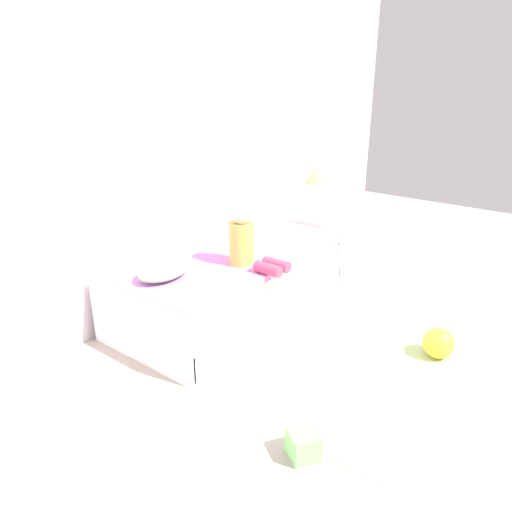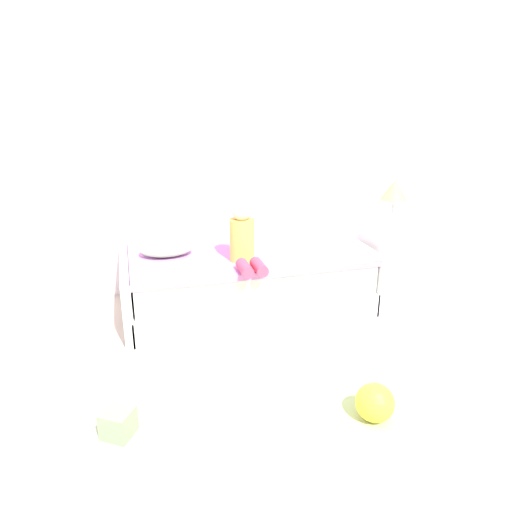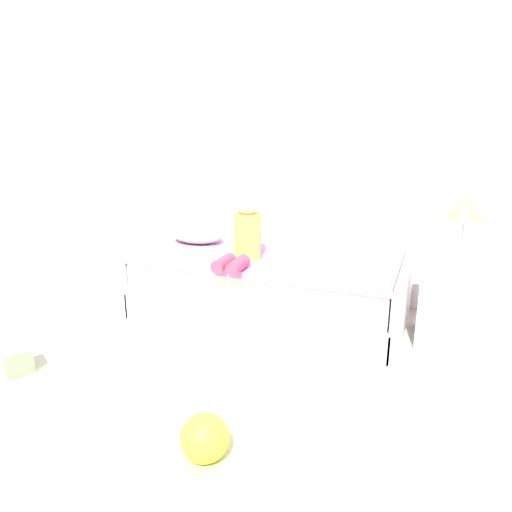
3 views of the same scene
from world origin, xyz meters
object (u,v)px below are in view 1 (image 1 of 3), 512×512
Objects in this scene: toy_block at (303,444)px; table_lamp at (316,177)px; pillow at (164,270)px; toy_ball at (438,343)px; bed at (233,283)px; nightstand at (314,236)px; child_figure at (246,240)px.

table_lamp is at bearing 30.19° from toy_block.
table_lamp is 2.06m from pillow.
pillow is 2.07m from toy_ball.
bed is at bearing -8.48° from pillow.
nightstand is at bearing 58.37° from toy_ball.
toy_ball is (0.31, -1.67, -0.13)m from bed.
bed is 1.80m from toy_block.
bed is 9.38× the size of toy_ball.
child_figure is (-1.45, -0.24, -0.23)m from table_lamp.
child_figure reaches higher than toy_ball.
table_lamp is at bearing 0.00° from nightstand.
table_lamp is at bearing -2.48° from pillow.
toy_block is at bearing 169.92° from toy_ball.
child_figure is at bearing -29.71° from pillow.
bed is 1.70m from toy_ball.
nightstand is 1.33× the size of table_lamp.
nightstand is (1.35, 0.01, 0.05)m from bed.
nightstand is at bearing 9.47° from child_figure.
child_figure is 0.68m from pillow.
nightstand is at bearing 30.19° from toy_block.
pillow reaches higher than bed.
bed is at bearing 67.36° from child_figure.
table_lamp is 2.14m from toy_ball.
bed reaches higher than toy_ball.
pillow is at bearing 119.14° from toy_ball.
bed is 0.52m from child_figure.
bed is 0.75m from pillow.
toy_ball is (-1.04, -1.68, -0.19)m from nightstand.
toy_ball is (0.41, -1.44, -0.59)m from child_figure.
table_lamp is 0.88× the size of child_figure.
nightstand is at bearing 0.54° from bed.
table_lamp reaches higher than toy_ball.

